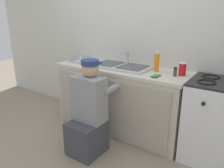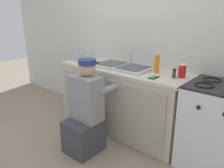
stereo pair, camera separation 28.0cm
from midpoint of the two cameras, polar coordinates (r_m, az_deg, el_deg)
The scene contains 13 objects.
ground_plane at distance 3.03m, azimuth -3.82°, elevation -13.61°, with size 12.00×12.00×0.00m, color gray.
back_wall at distance 3.14m, azimuth 3.16°, elevation 11.79°, with size 6.00×0.10×2.50m, color silver.
counter_cabinet at distance 3.05m, azimuth -0.62°, elevation -4.33°, with size 1.80×0.62×0.86m.
countertop at distance 2.91m, azimuth -0.54°, elevation 3.95°, with size 1.84×0.62×0.04m, color beige.
sink_double_basin at distance 2.91m, azimuth -0.52°, elevation 4.71°, with size 0.80×0.44×0.19m.
stove_range at distance 2.60m, azimuth 23.10°, elevation -9.19°, with size 0.65×0.62×0.93m.
plumber_person at distance 2.57m, azimuth -9.34°, elevation -8.26°, with size 0.42×0.61×1.10m.
soap_bottle_orange at distance 2.70m, azimuth 8.70°, elevation 5.52°, with size 0.06×0.06×0.25m.
water_glass at distance 3.52m, azimuth -9.67°, elevation 7.28°, with size 0.06×0.06×0.10m.
cell_phone at distance 2.50m, azimuth 8.27°, elevation 2.04°, with size 0.07×0.14×0.01m.
spice_bottle_pepper at distance 2.55m, azimuth 13.18°, elevation 3.07°, with size 0.04×0.04×0.10m.
soda_cup_red at distance 2.59m, azimuth 15.02°, elevation 3.74°, with size 0.08×0.08×0.15m.
dish_rack_tray at distance 3.29m, azimuth -10.73°, elevation 6.05°, with size 0.28×0.22×0.11m.
Camera 1 is at (1.50, -2.11, 1.58)m, focal length 35.00 mm.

